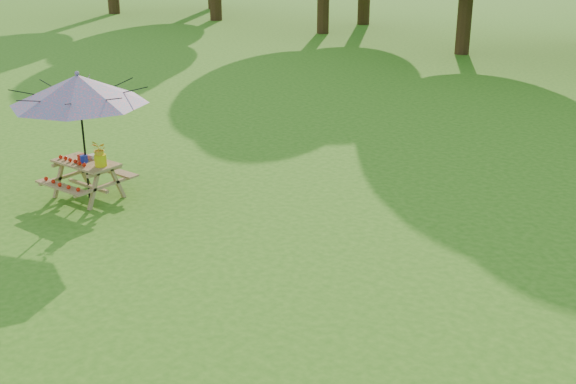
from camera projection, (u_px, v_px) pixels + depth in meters
The scene contains 5 objects.
picnic_table at pixel (88, 180), 12.72m from camera, with size 1.20×1.32×0.67m.
patio_umbrella at pixel (79, 90), 12.16m from camera, with size 2.43×2.43×2.27m.
produce_bins at pixel (86, 158), 12.64m from camera, with size 0.27×0.37×0.13m.
tomatoes_row at pixel (72, 161), 12.54m from camera, with size 0.77×0.13×0.07m, color red, non-canonical shape.
flower_bucket at pixel (100, 153), 12.29m from camera, with size 0.33×0.30×0.45m.
Camera 1 is at (8.08, -4.35, 4.57)m, focal length 45.00 mm.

